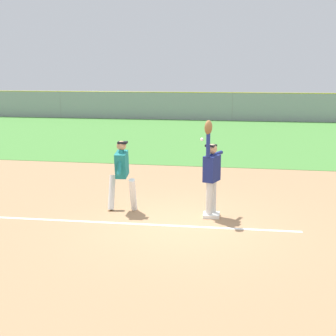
% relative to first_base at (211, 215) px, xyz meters
% --- Properties ---
extents(ground_plane, '(73.20, 73.20, 0.00)m').
position_rel_first_base_xyz_m(ground_plane, '(-0.51, -0.62, -0.04)').
color(ground_plane, '#A37A54').
extents(outfield_grass, '(50.50, 16.70, 0.01)m').
position_rel_first_base_xyz_m(outfield_grass, '(-0.51, 14.24, -0.04)').
color(outfield_grass, '#478438').
rests_on(outfield_grass, ground_plane).
extents(chalk_foul_line, '(12.00, 0.43, 0.01)m').
position_rel_first_base_xyz_m(chalk_foul_line, '(-4.00, -0.90, -0.04)').
color(chalk_foul_line, white).
rests_on(chalk_foul_line, ground_plane).
extents(first_base, '(0.40, 0.40, 0.08)m').
position_rel_first_base_xyz_m(first_base, '(0.00, 0.00, 0.00)').
color(first_base, white).
rests_on(first_base, ground_plane).
extents(fielder, '(0.42, 0.88, 2.28)m').
position_rel_first_base_xyz_m(fielder, '(-0.02, 0.01, 1.08)').
color(fielder, silver).
rests_on(fielder, ground_plane).
extents(runner, '(0.75, 0.85, 1.72)m').
position_rel_first_base_xyz_m(runner, '(-2.19, 0.14, 0.96)').
color(runner, white).
rests_on(runner, ground_plane).
extents(baseball, '(0.07, 0.07, 0.07)m').
position_rel_first_base_xyz_m(baseball, '(-0.24, -0.04, 1.79)').
color(baseball, white).
extents(outfield_fence, '(50.58, 0.08, 1.97)m').
position_rel_first_base_xyz_m(outfield_fence, '(-0.51, 22.59, 0.94)').
color(outfield_fence, '#93999E').
rests_on(outfield_fence, ground_plane).
extents(parked_car_green, '(4.52, 2.35, 1.25)m').
position_rel_first_base_xyz_m(parked_car_green, '(-8.58, 26.44, 0.63)').
color(parked_car_green, '#1E6B33').
rests_on(parked_car_green, ground_plane).
extents(parked_car_silver, '(4.54, 2.41, 1.25)m').
position_rel_first_base_xyz_m(parked_car_silver, '(-2.37, 25.59, 0.63)').
color(parked_car_silver, '#B7B7BC').
rests_on(parked_car_silver, ground_plane).
extents(parked_car_red, '(4.53, 2.37, 1.25)m').
position_rel_first_base_xyz_m(parked_car_red, '(3.56, 26.25, 0.63)').
color(parked_car_red, '#B21E1E').
rests_on(parked_car_red, ground_plane).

